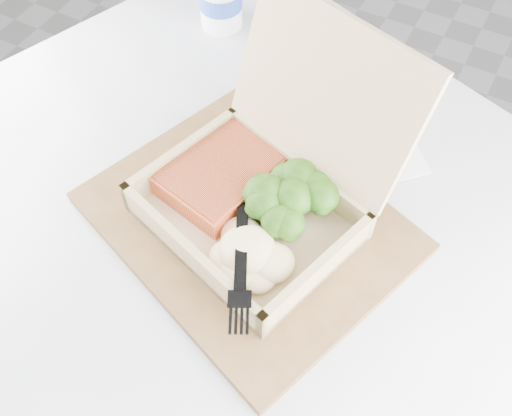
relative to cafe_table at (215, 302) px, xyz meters
The scene contains 9 objects.
floor 0.60m from the cafe_table, 158.77° to the left, with size 4.00×4.00×0.00m, color #97969C.
cafe_table is the anchor object (origin of this frame).
serving_tray 0.21m from the cafe_table, 38.79° to the left, with size 0.36×0.29×0.02m, color brown.
takeout_container 0.28m from the cafe_table, 50.72° to the left, with size 0.30×0.31×0.22m.
salmon_fillet 0.25m from the cafe_table, 99.46° to the left, with size 0.11×0.14×0.03m, color #DA532A.
broccoli_pile 0.26m from the cafe_table, 33.71° to the left, with size 0.11×0.11×0.04m, color #396F18, non-canonical shape.
mashed_potatoes 0.25m from the cafe_table, 15.73° to the right, with size 0.10×0.09×0.04m, color beige.
plastic_fork 0.26m from the cafe_table, ahead, with size 0.10×0.16×0.02m.
receipt 0.31m from the cafe_table, 55.09° to the left, with size 0.08×0.14×0.00m, color silver.
Camera 1 is at (0.42, -0.37, 1.35)m, focal length 40.00 mm.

